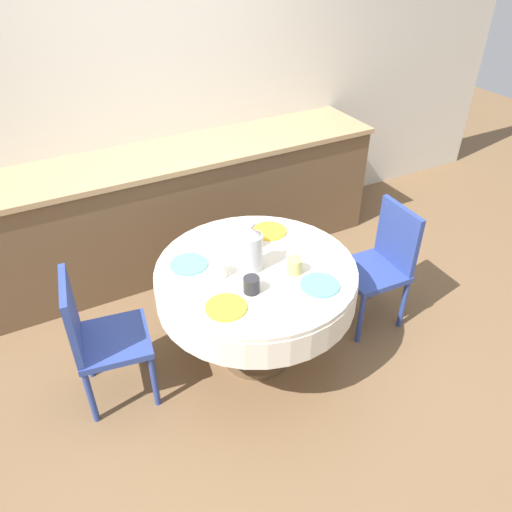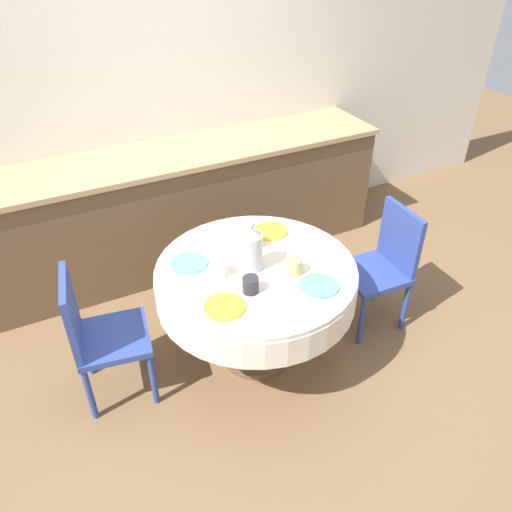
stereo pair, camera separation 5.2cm
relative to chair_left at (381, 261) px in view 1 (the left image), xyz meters
name	(u,v)px [view 1 (the left image)]	position (x,y,z in m)	size (l,w,h in m)	color
ground_plane	(256,355)	(-0.93, 0.04, -0.48)	(12.00, 12.00, 0.00)	brown
wall_back	(154,91)	(-0.93, 1.67, 0.82)	(7.00, 0.05, 2.60)	silver
kitchen_counter	(180,208)	(-0.93, 1.33, -0.01)	(3.24, 0.64, 0.94)	brown
dining_table	(256,284)	(-0.93, 0.04, 0.11)	(1.18, 1.18, 0.72)	brown
chair_left	(381,261)	(0.00, 0.00, 0.00)	(0.42, 0.42, 0.86)	#2D428E
chair_right	(98,335)	(-1.85, 0.19, 0.00)	(0.46, 0.46, 0.86)	#2D428E
plate_near_left	(226,307)	(-1.24, -0.20, 0.25)	(0.22, 0.22, 0.01)	yellow
cup_near_left	(251,285)	(-1.06, -0.14, 0.29)	(0.09, 0.09, 0.09)	#28282D
plate_near_right	(320,285)	(-0.70, -0.27, 0.25)	(0.22, 0.22, 0.01)	#60BCB7
cup_near_right	(294,266)	(-0.76, -0.10, 0.29)	(0.09, 0.09, 0.09)	#DBB766
plate_far_left	(189,264)	(-1.26, 0.25, 0.25)	(0.22, 0.22, 0.01)	#60BCB7
cup_far_left	(219,269)	(-1.15, 0.07, 0.29)	(0.09, 0.09, 0.09)	white
plate_far_right	(269,231)	(-0.68, 0.34, 0.25)	(0.22, 0.22, 0.01)	yellow
cup_far_right	(254,240)	(-0.83, 0.24, 0.29)	(0.09, 0.09, 0.09)	#DBB766
coffee_carafe	(252,249)	(-0.95, 0.05, 0.38)	(0.12, 0.12, 0.31)	#B2B2B7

